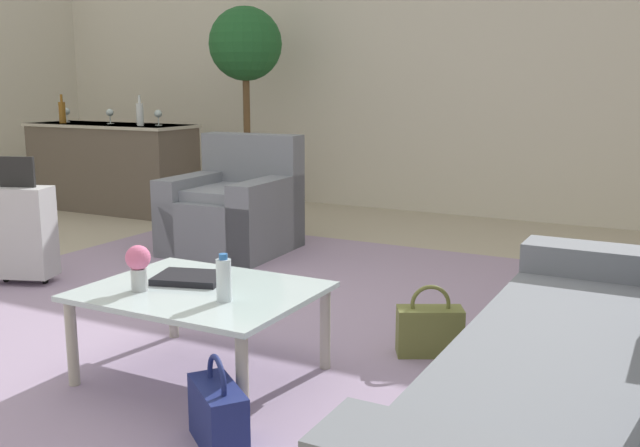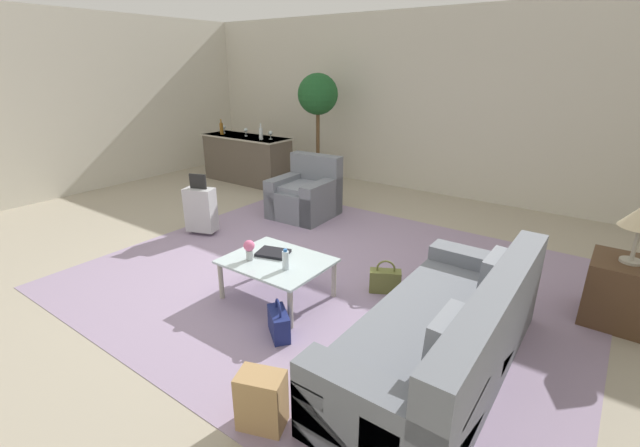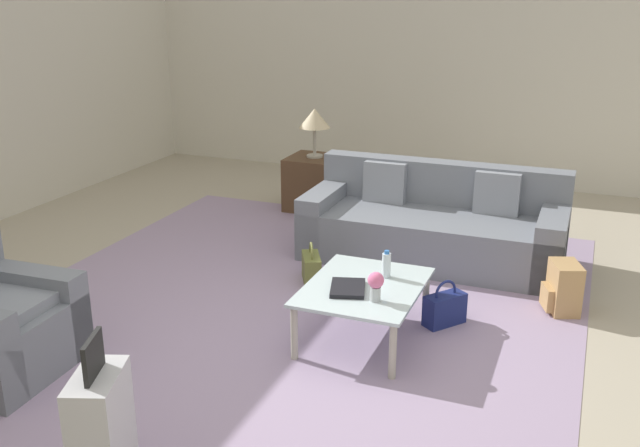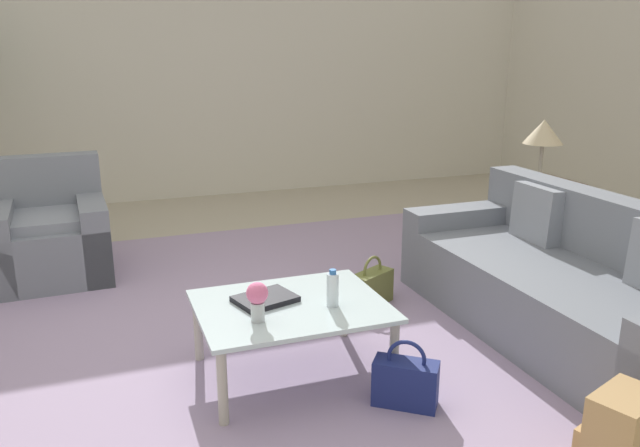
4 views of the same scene
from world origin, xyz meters
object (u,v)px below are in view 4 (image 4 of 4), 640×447
couch (572,289)px  armchair (49,237)px  table_lamp (543,134)px  backpack_tan (618,438)px  flower_vase (257,298)px  handbag_olive (372,287)px  handbag_navy (405,382)px  water_bottle (333,289)px  side_table (536,213)px  coffee_table (291,312)px  coffee_table_book (265,299)px

couch → armchair: (-3.10, 2.27, 0.01)m
table_lamp → backpack_tan: 3.42m
flower_vase → table_lamp: table_lamp is taller
armchair → table_lamp: table_lamp is taller
handbag_olive → table_lamp: bearing=21.1°
handbag_navy → table_lamp: bearing=40.2°
water_bottle → side_table: size_ratio=0.34×
armchair → handbag_olive: (2.13, -1.43, -0.18)m
handbag_navy → backpack_tan: size_ratio=0.89×
armchair → backpack_tan: size_ratio=2.30×
coffee_table → handbag_olive: size_ratio=2.79×
couch → flower_vase: 2.03m
side_table → backpack_tan: side_table is taller
table_lamp → handbag_olive: size_ratio=1.51×
couch → water_bottle: bearing=180.0°
handbag_olive → backpack_tan: 2.04m
side_table → coffee_table_book: bearing=-154.1°
flower_vase → backpack_tan: size_ratio=0.51×
armchair → flower_vase: size_ratio=4.48×
armchair → handbag_olive: bearing=-34.0°
couch → backpack_tan: size_ratio=5.82×
side_table → flower_vase: bearing=-151.3°
side_table → coffee_table: bearing=-151.8°
couch → table_lamp: (1.00, 1.60, 0.72)m
coffee_table → couch: bearing=-3.2°
couch → coffee_table_book: couch is taller
backpack_tan → water_bottle: bearing=123.8°
side_table → handbag_navy: bearing=-139.8°
side_table → handbag_olive: bearing=-158.9°
water_bottle → handbag_navy: (0.24, -0.39, -0.38)m
coffee_table → backpack_tan: (1.00, -1.29, -0.18)m
armchair → side_table: bearing=-9.3°
flower_vase → side_table: size_ratio=0.34×
coffee_table → coffee_table_book: coffee_table_book is taller
handbag_navy → coffee_table_book: bearing=134.4°
handbag_olive → water_bottle: bearing=-126.7°
table_lamp → coffee_table_book: bearing=-154.1°
coffee_table_book → flower_vase: bearing=-130.0°
backpack_tan → armchair: bearing=123.6°
flower_vase → handbag_olive: bearing=40.4°
side_table → handbag_olive: 2.13m
armchair → coffee_table_book: bearing=-60.5°
armchair → flower_vase: armchair is taller
handbag_navy → side_table: bearing=40.2°
flower_vase → handbag_olive: 1.43m
backpack_tan → couch: bearing=56.1°
coffee_table → table_lamp: size_ratio=1.84×
water_bottle → backpack_tan: (0.80, -1.19, -0.32)m
coffee_table_book → side_table: side_table is taller
armchair → flower_vase: (1.08, -2.32, 0.24)m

